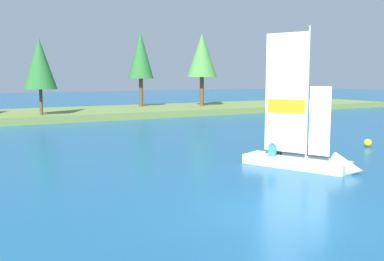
{
  "coord_description": "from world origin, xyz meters",
  "views": [
    {
      "loc": [
        -7.6,
        -8.91,
        3.74
      ],
      "look_at": [
        2.45,
        9.02,
        1.2
      ],
      "focal_mm": 41.0,
      "sensor_mm": 36.0,
      "label": 1
    }
  ],
  "objects_px": {
    "shoreline_tree_midright": "(141,56)",
    "channel_buoy": "(368,143)",
    "shoreline_tree_centre": "(39,63)",
    "shoreline_tree_right": "(202,56)",
    "sailboat": "(313,158)"
  },
  "relations": [
    {
      "from": "sailboat",
      "to": "shoreline_tree_right",
      "type": "bearing_deg",
      "value": 134.85
    },
    {
      "from": "shoreline_tree_centre",
      "to": "shoreline_tree_right",
      "type": "relative_size",
      "value": 0.82
    },
    {
      "from": "shoreline_tree_centre",
      "to": "sailboat",
      "type": "relative_size",
      "value": 1.02
    },
    {
      "from": "shoreline_tree_midright",
      "to": "channel_buoy",
      "type": "distance_m",
      "value": 28.06
    },
    {
      "from": "shoreline_tree_right",
      "to": "sailboat",
      "type": "distance_m",
      "value": 30.52
    },
    {
      "from": "shoreline_tree_centre",
      "to": "sailboat",
      "type": "bearing_deg",
      "value": -76.16
    },
    {
      "from": "shoreline_tree_midright",
      "to": "shoreline_tree_right",
      "type": "xyz_separation_m",
      "value": [
        6.05,
        -2.36,
        0.04
      ]
    },
    {
      "from": "shoreline_tree_midright",
      "to": "sailboat",
      "type": "distance_m",
      "value": 31.14
    },
    {
      "from": "shoreline_tree_right",
      "to": "sailboat",
      "type": "bearing_deg",
      "value": -111.92
    },
    {
      "from": "shoreline_tree_centre",
      "to": "channel_buoy",
      "type": "relative_size",
      "value": 14.76
    },
    {
      "from": "channel_buoy",
      "to": "shoreline_tree_midright",
      "type": "bearing_deg",
      "value": 93.3
    },
    {
      "from": "shoreline_tree_midright",
      "to": "channel_buoy",
      "type": "height_order",
      "value": "shoreline_tree_midright"
    },
    {
      "from": "shoreline_tree_centre",
      "to": "channel_buoy",
      "type": "xyz_separation_m",
      "value": [
        12.79,
        -21.75,
        -4.57
      ]
    },
    {
      "from": "shoreline_tree_right",
      "to": "channel_buoy",
      "type": "height_order",
      "value": "shoreline_tree_right"
    },
    {
      "from": "shoreline_tree_right",
      "to": "channel_buoy",
      "type": "distance_m",
      "value": 26.1
    }
  ]
}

